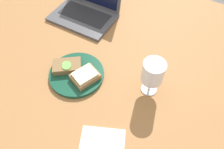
{
  "coord_description": "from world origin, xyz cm",
  "views": [
    {
      "loc": [
        31.55,
        -43.6,
        73.21
      ],
      "look_at": [
        7.99,
        -1.84,
        8.0
      ],
      "focal_mm": 35.0,
      "sensor_mm": 36.0,
      "label": 1
    }
  ],
  "objects_px": {
    "wine_glass": "(153,73)",
    "napkin": "(101,149)",
    "sandwich_with_cucumber": "(67,66)",
    "plate": "(77,74)",
    "sandwich_with_cheese": "(85,76)",
    "laptop": "(87,6)"
  },
  "relations": [
    {
      "from": "napkin",
      "to": "sandwich_with_cucumber",
      "type": "bearing_deg",
      "value": 143.75
    },
    {
      "from": "sandwich_with_cucumber",
      "to": "napkin",
      "type": "height_order",
      "value": "sandwich_with_cucumber"
    },
    {
      "from": "plate",
      "to": "wine_glass",
      "type": "height_order",
      "value": "wine_glass"
    },
    {
      "from": "sandwich_with_cucumber",
      "to": "laptop",
      "type": "distance_m",
      "value": 0.36
    },
    {
      "from": "napkin",
      "to": "plate",
      "type": "bearing_deg",
      "value": 139.35
    },
    {
      "from": "sandwich_with_cheese",
      "to": "laptop",
      "type": "height_order",
      "value": "laptop"
    },
    {
      "from": "plate",
      "to": "sandwich_with_cheese",
      "type": "bearing_deg",
      "value": -4.58
    },
    {
      "from": "wine_glass",
      "to": "laptop",
      "type": "bearing_deg",
      "value": 149.72
    },
    {
      "from": "laptop",
      "to": "napkin",
      "type": "relative_size",
      "value": 2.07
    },
    {
      "from": "sandwich_with_cheese",
      "to": "napkin",
      "type": "height_order",
      "value": "sandwich_with_cheese"
    },
    {
      "from": "laptop",
      "to": "napkin",
      "type": "bearing_deg",
      "value": -53.13
    },
    {
      "from": "plate",
      "to": "sandwich_with_cucumber",
      "type": "height_order",
      "value": "sandwich_with_cucumber"
    },
    {
      "from": "sandwich_with_cheese",
      "to": "sandwich_with_cucumber",
      "type": "height_order",
      "value": "sandwich_with_cheese"
    },
    {
      "from": "plate",
      "to": "laptop",
      "type": "bearing_deg",
      "value": 116.74
    },
    {
      "from": "sandwich_with_cucumber",
      "to": "napkin",
      "type": "distance_m",
      "value": 0.35
    },
    {
      "from": "plate",
      "to": "sandwich_with_cheese",
      "type": "xyz_separation_m",
      "value": [
        0.05,
        -0.0,
        0.02
      ]
    },
    {
      "from": "sandwich_with_cucumber",
      "to": "wine_glass",
      "type": "bearing_deg",
      "value": 13.53
    },
    {
      "from": "sandwich_with_cucumber",
      "to": "wine_glass",
      "type": "distance_m",
      "value": 0.34
    },
    {
      "from": "sandwich_with_cucumber",
      "to": "laptop",
      "type": "xyz_separation_m",
      "value": [
        -0.13,
        0.34,
        0.02
      ]
    },
    {
      "from": "wine_glass",
      "to": "napkin",
      "type": "relative_size",
      "value": 1.04
    },
    {
      "from": "plate",
      "to": "sandwich_with_cucumber",
      "type": "distance_m",
      "value": 0.05
    },
    {
      "from": "plate",
      "to": "sandwich_with_cheese",
      "type": "height_order",
      "value": "sandwich_with_cheese"
    }
  ]
}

